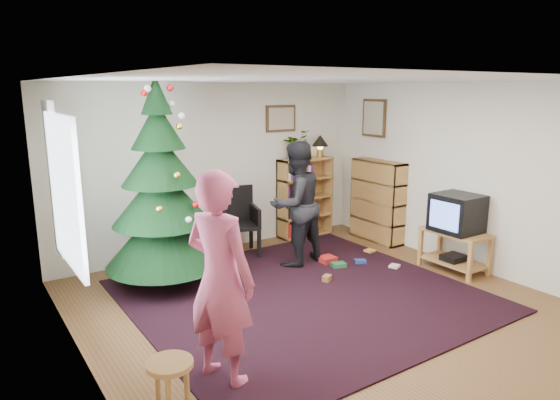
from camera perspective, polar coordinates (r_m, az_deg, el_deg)
floor at (r=5.83m, az=4.40°, el=-11.86°), size 5.00×5.00×0.00m
ceiling at (r=5.31m, az=4.86°, el=13.51°), size 5.00×5.00×0.00m
wall_back at (r=7.52m, az=-7.31°, el=3.61°), size 5.00×0.02×2.50m
wall_front at (r=3.88m, az=28.35°, el=-6.40°), size 5.00×0.02×2.50m
wall_left at (r=4.39m, az=-21.98°, el=-3.70°), size 0.02×5.00×2.50m
wall_right at (r=7.24m, az=20.35°, el=2.57°), size 0.02×5.00×2.50m
rug at (r=6.05m, az=2.61°, el=-10.82°), size 3.80×3.60×0.02m
window_pane at (r=4.91m, az=-23.37°, el=0.85°), size 0.04×1.20×1.40m
curtain at (r=5.60m, az=-24.33°, el=2.10°), size 0.06×0.35×1.60m
picture_back at (r=8.00m, az=0.10°, el=9.30°), size 0.55×0.03×0.42m
picture_right at (r=8.28m, az=10.70°, el=9.19°), size 0.03×0.50×0.60m
christmas_tree at (r=6.21m, az=-13.39°, el=-0.20°), size 1.42×1.42×2.58m
bookshelf_back at (r=8.29m, az=2.88°, el=0.42°), size 0.95×0.30×1.30m
bookshelf_right at (r=8.15m, az=11.07°, el=-0.01°), size 0.30×0.95×1.30m
tv_stand at (r=7.15m, az=19.30°, el=-5.12°), size 0.48×0.86×0.55m
crt_tv at (r=7.02m, az=19.57°, el=-1.40°), size 0.53×0.57×0.50m
armchair at (r=7.43m, az=-5.14°, el=-2.06°), size 0.68×0.69×1.00m
stool at (r=3.80m, az=-12.42°, el=-19.21°), size 0.33×0.33×0.55m
person_standing at (r=4.13m, az=-6.86°, el=-8.89°), size 0.65×0.78×1.81m
person_by_chair at (r=6.83m, az=1.82°, el=-0.49°), size 0.91×0.75×1.73m
potted_plant at (r=8.04m, az=1.80°, el=6.32°), size 0.51×0.47×0.47m
table_lamp at (r=8.34m, az=4.62°, el=6.61°), size 0.27×0.27×0.37m
floor_clutter at (r=7.06m, az=8.38°, el=-7.18°), size 1.47×0.88×0.08m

